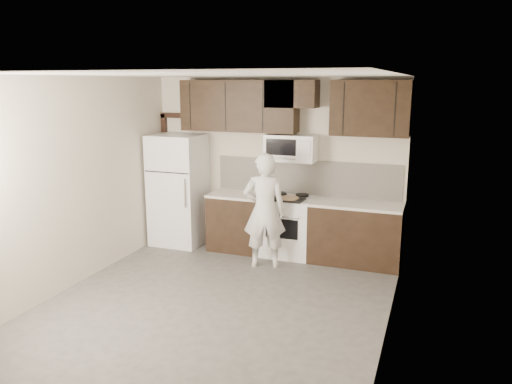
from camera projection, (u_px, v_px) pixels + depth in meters
The scene contains 14 objects.
floor at pixel (218, 302), 6.08m from camera, with size 4.50×4.50×0.00m, color #4A4846.
back_wall at pixel (276, 165), 7.85m from camera, with size 4.00×4.00×0.00m, color beige.
ceiling at pixel (214, 75), 5.49m from camera, with size 4.50×4.50×0.00m, color white.
counter_run at pixel (307, 228), 7.55m from camera, with size 2.95×0.64×0.91m.
stove at pixel (288, 226), 7.65m from camera, with size 0.76×0.66×0.94m.
backsplash at pixel (306, 177), 7.71m from camera, with size 2.90×0.02×0.54m, color silver.
upper_cabinets at pixel (286, 105), 7.42m from camera, with size 3.48×0.35×0.78m.
microwave at pixel (291, 148), 7.51m from camera, with size 0.76×0.42×0.40m.
refrigerator at pixel (178, 190), 8.14m from camera, with size 0.80×0.76×1.80m.
door_trim at pixel (168, 164), 8.48m from camera, with size 0.50×0.08×2.12m.
saucepan at pixel (274, 194), 7.47m from camera, with size 0.30×0.17×0.17m.
baking_tray at pixel (289, 199), 7.37m from camera, with size 0.43×0.33×0.02m, color black.
pizza at pixel (289, 198), 7.37m from camera, with size 0.29×0.29×0.02m, color tan.
person at pixel (264, 211), 7.08m from camera, with size 0.61×0.40×1.66m, color silver.
Camera 1 is at (2.38, -5.14, 2.62)m, focal length 35.00 mm.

